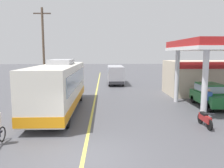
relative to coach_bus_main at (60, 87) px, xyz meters
The scene contains 9 objects.
ground 12.82m from the coach_bus_main, 79.23° to the left, with size 120.00×120.00×0.00m, color #4C4C51.
lane_divider_stripe 8.03m from the coach_bus_main, 72.39° to the left, with size 0.16×50.00×0.01m, color #D8CC4C.
coach_bus_main is the anchor object (origin of this frame).
gas_station_roadside 13.79m from the coach_bus_main, 17.69° to the left, with size 9.10×11.95×5.10m.
car_at_pump 11.50m from the coach_bus_main, ahead, with size 1.70×4.20×1.82m.
minibus_opposing_lane 15.06m from the coach_bus_main, 71.66° to the left, with size 2.04×6.13×2.44m.
motorcycle_parked_forecourt 9.88m from the coach_bus_main, 24.33° to the right, with size 0.55×1.80×0.92m.
pedestrian_near_pump 10.70m from the coach_bus_main, ahead, with size 0.55×0.22×1.66m.
utility_pole_roadside 9.17m from the coach_bus_main, 111.24° to the left, with size 1.80×0.24×8.83m.
Camera 1 is at (0.85, -8.89, 4.15)m, focal length 36.63 mm.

